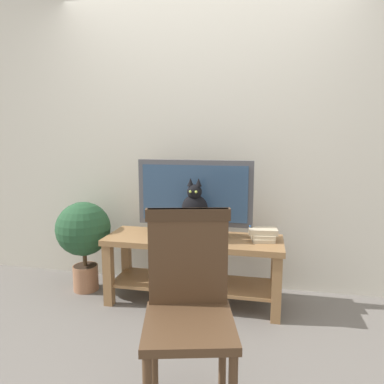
{
  "coord_description": "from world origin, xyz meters",
  "views": [
    {
      "loc": [
        0.53,
        -2.15,
        1.33
      ],
      "look_at": [
        -0.01,
        0.41,
        0.91
      ],
      "focal_mm": 32.85,
      "sensor_mm": 36.0,
      "label": 1
    }
  ],
  "objects_px": {
    "cat": "(195,212)",
    "tv_stand": "(193,257)",
    "potted_plant": "(84,234)",
    "media_box": "(195,235)",
    "tv": "(195,196)",
    "wooden_chair": "(189,298)",
    "book_stack": "(263,234)"
  },
  "relations": [
    {
      "from": "cat",
      "to": "potted_plant",
      "type": "relative_size",
      "value": 0.54
    },
    {
      "from": "potted_plant",
      "to": "media_box",
      "type": "bearing_deg",
      "value": -4.95
    },
    {
      "from": "tv_stand",
      "to": "cat",
      "type": "xyz_separation_m",
      "value": [
        0.03,
        -0.06,
        0.38
      ]
    },
    {
      "from": "tv",
      "to": "media_box",
      "type": "distance_m",
      "value": 0.31
    },
    {
      "from": "book_stack",
      "to": "potted_plant",
      "type": "relative_size",
      "value": 0.29
    },
    {
      "from": "media_box",
      "to": "book_stack",
      "type": "bearing_deg",
      "value": 8.49
    },
    {
      "from": "wooden_chair",
      "to": "tv_stand",
      "type": "bearing_deg",
      "value": 100.45
    },
    {
      "from": "tv_stand",
      "to": "media_box",
      "type": "height_order",
      "value": "media_box"
    },
    {
      "from": "cat",
      "to": "wooden_chair",
      "type": "relative_size",
      "value": 0.43
    },
    {
      "from": "media_box",
      "to": "wooden_chair",
      "type": "relative_size",
      "value": 0.39
    },
    {
      "from": "cat",
      "to": "tv_stand",
      "type": "bearing_deg",
      "value": 114.28
    },
    {
      "from": "tv_stand",
      "to": "tv",
      "type": "relative_size",
      "value": 1.52
    },
    {
      "from": "tv_stand",
      "to": "potted_plant",
      "type": "relative_size",
      "value": 1.78
    },
    {
      "from": "tv",
      "to": "wooden_chair",
      "type": "relative_size",
      "value": 0.93
    },
    {
      "from": "wooden_chair",
      "to": "book_stack",
      "type": "distance_m",
      "value": 1.16
    },
    {
      "from": "tv",
      "to": "media_box",
      "type": "relative_size",
      "value": 2.4
    },
    {
      "from": "cat",
      "to": "book_stack",
      "type": "bearing_deg",
      "value": 9.83
    },
    {
      "from": "book_stack",
      "to": "cat",
      "type": "bearing_deg",
      "value": -170.17
    },
    {
      "from": "cat",
      "to": "book_stack",
      "type": "distance_m",
      "value": 0.54
    },
    {
      "from": "tv_stand",
      "to": "tv",
      "type": "bearing_deg",
      "value": 89.97
    },
    {
      "from": "cat",
      "to": "wooden_chair",
      "type": "height_order",
      "value": "cat"
    },
    {
      "from": "wooden_chair",
      "to": "media_box",
      "type": "bearing_deg",
      "value": 99.5
    },
    {
      "from": "tv_stand",
      "to": "cat",
      "type": "relative_size",
      "value": 3.33
    },
    {
      "from": "cat",
      "to": "potted_plant",
      "type": "bearing_deg",
      "value": 174.36
    },
    {
      "from": "tv",
      "to": "cat",
      "type": "height_order",
      "value": "tv"
    },
    {
      "from": "media_box",
      "to": "wooden_chair",
      "type": "xyz_separation_m",
      "value": [
        0.17,
        -1.03,
        -0.01
      ]
    },
    {
      "from": "tv_stand",
      "to": "book_stack",
      "type": "distance_m",
      "value": 0.58
    },
    {
      "from": "wooden_chair",
      "to": "book_stack",
      "type": "xyz_separation_m",
      "value": [
        0.34,
        1.11,
        0.02
      ]
    },
    {
      "from": "wooden_chair",
      "to": "potted_plant",
      "type": "height_order",
      "value": "wooden_chair"
    },
    {
      "from": "media_box",
      "to": "book_stack",
      "type": "relative_size",
      "value": 1.67
    },
    {
      "from": "media_box",
      "to": "potted_plant",
      "type": "distance_m",
      "value": 1.0
    },
    {
      "from": "tv",
      "to": "tv_stand",
      "type": "bearing_deg",
      "value": -90.03
    }
  ]
}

